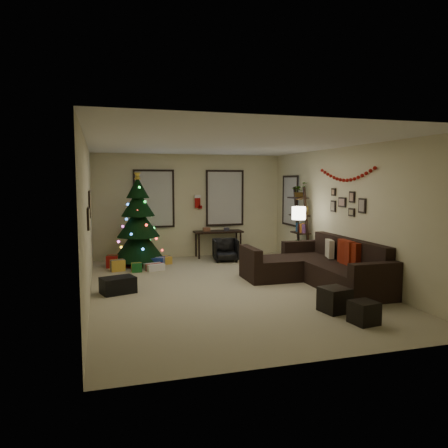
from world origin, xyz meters
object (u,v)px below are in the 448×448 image
at_px(christmas_tree, 138,225).
at_px(desk, 218,234).
at_px(desk_chair, 226,250).
at_px(bookshelf, 301,227).
at_px(sofa, 319,269).

height_order(christmas_tree, desk, christmas_tree).
height_order(christmas_tree, desk_chair, christmas_tree).
distance_m(christmas_tree, bookshelf, 3.90).
relative_size(christmas_tree, desk, 1.79).
bearing_deg(desk_chair, bookshelf, -23.78).
height_order(desk_chair, bookshelf, bookshelf).
xyz_separation_m(sofa, bookshelf, (0.47, 1.75, 0.62)).
bearing_deg(desk, sofa, -71.65).
bearing_deg(desk, desk_chair, -88.99).
bearing_deg(christmas_tree, desk_chair, -4.66).
relative_size(desk, bookshelf, 0.68).
xyz_separation_m(christmas_tree, bookshelf, (3.72, -1.16, -0.04)).
xyz_separation_m(desk, bookshelf, (1.60, -1.64, 0.30)).
xyz_separation_m(desk, desk_chair, (0.01, -0.65, -0.33)).
bearing_deg(desk_chair, desk, 99.15).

